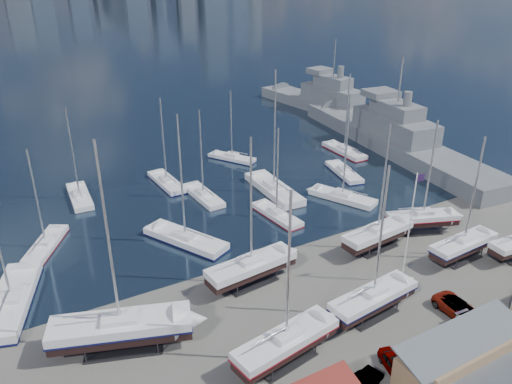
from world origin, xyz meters
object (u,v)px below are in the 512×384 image
naval_ship_west (331,106)px  flagpole (411,221)px  sailboat_cradle_0 (121,328)px  car_a (395,364)px  naval_ship_east (393,140)px

naval_ship_west → flagpole: size_ratio=3.43×
sailboat_cradle_0 → naval_ship_west: 81.83m
sailboat_cradle_0 → car_a: 23.76m
naval_ship_east → car_a: (-38.77, -41.24, -1.01)m
naval_ship_east → naval_ship_west: bearing=-4.8°
naval_ship_west → flagpole: 66.46m
naval_ship_east → car_a: bearing=143.2°
sailboat_cradle_0 → flagpole: bearing=9.9°
naval_ship_east → flagpole: naval_ship_east is taller
naval_ship_east → flagpole: (-28.71, -31.96, 5.70)m
naval_ship_west → naval_ship_east: bearing=161.3°
naval_ship_west → car_a: size_ratio=11.37×
naval_ship_east → car_a: 56.61m
naval_ship_east → sailboat_cradle_0: bearing=121.7°
sailboat_cradle_0 → car_a: sailboat_cradle_0 is taller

